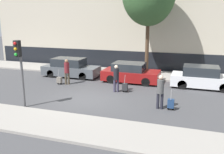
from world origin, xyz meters
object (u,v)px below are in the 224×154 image
Objects in this scene: pedestrian_left at (67,70)px; trolley_center at (125,87)px; traffic_light at (19,60)px; trolley_left at (59,80)px; pedestrian_center at (116,77)px; parked_bicycle at (121,67)px; parked_car_1 at (130,73)px; parked_car_0 at (70,68)px; parked_car_2 at (202,78)px; trolley_right at (171,104)px; pedestrian_right at (160,90)px.

pedestrian_left is 1.61× the size of trolley_center.
traffic_light is at bearing -134.33° from trolley_center.
pedestrian_center is (4.30, -0.46, 0.66)m from trolley_left.
trolley_center is at bearing -70.67° from parked_bicycle.
parked_car_1 is 8.18m from traffic_light.
traffic_light reaches higher than trolley_left.
parked_car_2 is (9.76, -0.07, -0.00)m from parked_car_0.
parked_car_2 is 9.67m from trolley_left.
trolley_right is at bearing -39.90° from pedestrian_left.
parked_car_1 reaches higher than trolley_right.
parked_car_0 is at bearing 97.90° from traffic_light.
parked_car_0 reaches higher than parked_bicycle.
trolley_right is (3.34, -4.86, -0.31)m from parked_car_1.
parked_car_1 is 0.99× the size of parked_car_2.
trolley_center is 6.43m from traffic_light.
parked_car_1 is 2.77m from pedestrian_center.
parked_car_0 is 2.40m from pedestrian_left.
parked_car_1 is at bearing 124.53° from trolley_right.
trolley_center is (-4.55, -2.65, -0.34)m from parked_car_2.
pedestrian_right is 0.86m from trolley_right.
trolley_left is 5.19m from traffic_light.
pedestrian_center reaches higher than parked_car_1.
pedestrian_left is (-8.87, -2.13, 0.34)m from parked_car_2.
parked_car_0 is at bearing -44.02° from pedestrian_center.
parked_car_0 is 2.49× the size of parked_bicycle.
parked_car_0 is 2.58× the size of pedestrian_center.
trolley_right is 0.32× the size of traffic_light.
trolley_left is 0.60× the size of pedestrian_right.
pedestrian_right reaches higher than parked_bicycle.
trolley_left is at bearing 175.93° from trolley_center.
parked_car_0 reaches higher than trolley_left.
parked_car_2 is 3.70× the size of trolley_center.
trolley_right is 8.91m from parked_bicycle.
trolley_left is (-9.39, -2.31, -0.36)m from parked_car_2.
trolley_center is (0.54, 0.12, -0.64)m from pedestrian_center.
parked_car_2 is 5.80m from pedestrian_center.
trolley_left is 0.96× the size of trolley_center.
trolley_right is at bearing -31.11° from parked_car_0.
parked_car_1 reaches higher than trolley_left.
pedestrian_center is (-0.21, -2.74, 0.32)m from parked_car_1.
pedestrian_left is at bearing 90.97° from traffic_light.
pedestrian_right is 1.00× the size of parked_bicycle.
traffic_light is at bearing -104.08° from parked_bicycle.
pedestrian_center is at bearing -151.41° from parked_car_2.
pedestrian_left is 7.87m from trolley_right.
parked_car_0 is 7.35m from traffic_light.
pedestrian_center is 0.49× the size of traffic_light.
trolley_center is at bearing -27.62° from parked_car_0.
parked_car_1 is at bearing 60.66° from traffic_light.
parked_car_0 is 4.18× the size of trolley_left.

